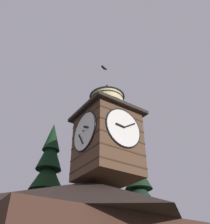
% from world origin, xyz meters
% --- Properties ---
extents(clock_tower, '(4.43, 4.43, 8.04)m').
position_xyz_m(clock_tower, '(-0.10, -0.40, 10.22)').
color(clock_tower, brown).
rests_on(clock_tower, building_main).
extents(pine_tree_behind, '(5.06, 5.06, 14.30)m').
position_xyz_m(pine_tree_behind, '(1.10, -7.97, 6.23)').
color(pine_tree_behind, '#473323').
rests_on(pine_tree_behind, ground_plane).
extents(pine_tree_aside, '(6.30, 6.30, 13.58)m').
position_xyz_m(pine_tree_aside, '(-8.20, -6.39, 5.74)').
color(pine_tree_aside, '#473323').
rests_on(pine_tree_aside, ground_plane).
extents(moon, '(1.61, 1.61, 1.61)m').
position_xyz_m(moon, '(-13.72, -37.84, 12.11)').
color(moon, silver).
extents(flying_bird_high, '(0.68, 0.32, 0.15)m').
position_xyz_m(flying_bird_high, '(0.02, -0.64, 16.79)').
color(flying_bird_high, black).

